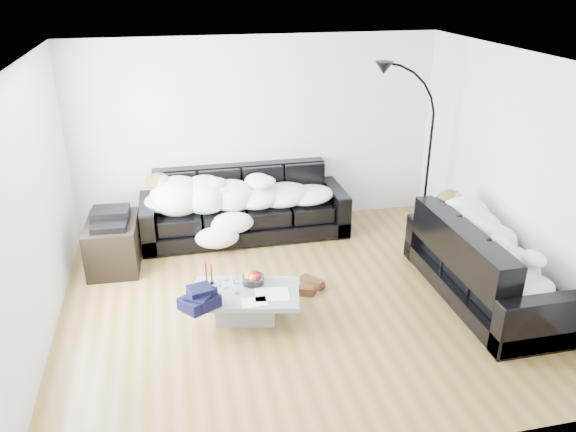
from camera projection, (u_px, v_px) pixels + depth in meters
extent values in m
plane|color=brown|center=(294.00, 301.00, 6.21)|extent=(5.00, 5.00, 0.00)
cube|color=silver|center=(257.00, 133.00, 7.69)|extent=(5.00, 0.02, 2.60)
cube|color=silver|center=(32.00, 213.00, 5.19)|extent=(0.02, 4.50, 2.60)
cube|color=silver|center=(515.00, 174.00, 6.17)|extent=(0.02, 4.50, 2.60)
plane|color=white|center=(295.00, 60.00, 5.16)|extent=(5.00, 5.00, 0.00)
cube|color=black|center=(244.00, 204.00, 7.59)|extent=(2.75, 0.95, 0.90)
cube|color=black|center=(487.00, 261.00, 6.12)|extent=(0.94, 2.19, 0.89)
ellipsoid|color=#0C4E58|center=(455.00, 214.00, 6.61)|extent=(0.42, 0.38, 0.20)
cube|color=#939699|center=(246.00, 305.00, 5.85)|extent=(1.21, 0.86, 0.32)
cylinder|color=white|center=(253.00, 277.00, 5.91)|extent=(0.27, 0.27, 0.14)
cylinder|color=white|center=(226.00, 282.00, 5.80)|extent=(0.07, 0.07, 0.16)
cylinder|color=white|center=(219.00, 288.00, 5.71)|extent=(0.07, 0.07, 0.15)
cylinder|color=white|center=(237.00, 285.00, 5.71)|extent=(0.08, 0.08, 0.19)
cylinder|color=maroon|center=(206.00, 274.00, 5.87)|extent=(0.05, 0.05, 0.25)
cylinder|color=maroon|center=(211.00, 274.00, 5.88)|extent=(0.05, 0.05, 0.23)
cube|color=silver|center=(272.00, 294.00, 5.73)|extent=(0.38, 0.31, 0.01)
cube|color=silver|center=(254.00, 302.00, 5.59)|extent=(0.25, 0.18, 0.01)
cube|color=black|center=(114.00, 244.00, 6.83)|extent=(0.63, 0.89, 0.59)
cube|color=black|center=(110.00, 217.00, 6.68)|extent=(0.46, 0.36, 0.13)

